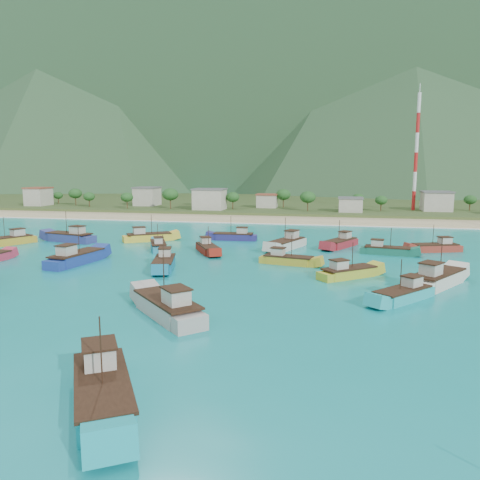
% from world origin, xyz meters
% --- Properties ---
extents(ground, '(600.00, 600.00, 0.00)m').
position_xyz_m(ground, '(0.00, 0.00, 0.00)').
color(ground, '#0C788A').
rests_on(ground, ground).
extents(beach, '(400.00, 18.00, 1.20)m').
position_xyz_m(beach, '(0.00, 79.00, 0.00)').
color(beach, beige).
rests_on(beach, ground).
extents(land, '(400.00, 110.00, 2.40)m').
position_xyz_m(land, '(0.00, 140.00, 0.00)').
color(land, '#385123').
rests_on(land, ground).
extents(surf_line, '(400.00, 2.50, 0.08)m').
position_xyz_m(surf_line, '(0.00, 69.50, 0.00)').
color(surf_line, white).
rests_on(surf_line, ground).
extents(mountains, '(1520.00, 440.00, 260.00)m').
position_xyz_m(mountains, '(-18.31, 403.81, 106.83)').
color(mountains, slate).
rests_on(mountains, ground).
extents(village, '(217.52, 25.40, 7.15)m').
position_xyz_m(village, '(6.29, 101.56, 4.75)').
color(village, beige).
rests_on(village, ground).
extents(vegetation, '(273.13, 25.27, 7.88)m').
position_xyz_m(vegetation, '(-4.15, 102.61, 4.94)').
color(vegetation, '#235623').
rests_on(vegetation, ground).
extents(radio_tower, '(1.20, 1.20, 40.89)m').
position_xyz_m(radio_tower, '(45.66, 108.00, 22.05)').
color(radio_tower, red).
rests_on(radio_tower, ground).
extents(boat_0, '(9.93, 12.32, 7.31)m').
position_xyz_m(boat_0, '(33.32, 0.52, 0.94)').
color(boat_0, silver).
rests_on(boat_0, ground).
extents(boat_2, '(9.53, 8.67, 5.89)m').
position_xyz_m(boat_2, '(20.94, 3.28, 0.68)').
color(boat_2, gold).
rests_on(boat_2, ground).
extents(boat_3, '(9.52, 12.42, 7.28)m').
position_xyz_m(boat_3, '(2.94, -40.40, 0.93)').
color(boat_3, '#16ADBB').
rests_on(boat_3, ground).
extents(boat_4, '(7.68, 10.90, 6.29)m').
position_xyz_m(boat_4, '(19.91, 31.53, 0.75)').
color(boat_4, maroon).
rests_on(boat_4, ground).
extents(boat_7, '(12.87, 6.41, 7.31)m').
position_xyz_m(boat_7, '(-40.70, 26.36, 0.94)').
color(boat_7, navy).
rests_on(boat_7, ground).
extents(boat_8, '(5.46, 12.76, 7.30)m').
position_xyz_m(boat_8, '(-25.82, 4.04, 0.93)').
color(boat_8, navy).
rests_on(boat_8, ground).
extents(boat_10, '(8.69, 9.50, 5.89)m').
position_xyz_m(boat_10, '(27.63, -8.12, 0.68)').
color(boat_10, '#24AEB5').
rests_on(boat_10, ground).
extents(boat_12, '(10.34, 3.49, 6.03)m').
position_xyz_m(boat_12, '(-4.45, 36.51, 0.70)').
color(boat_12, navy).
rests_on(boat_12, ground).
extents(boat_14, '(7.31, 9.95, 5.78)m').
position_xyz_m(boat_14, '(-6.16, 19.59, 0.66)').
color(boat_14, maroon).
rests_on(boat_14, ground).
extents(boat_15, '(9.93, 4.35, 5.67)m').
position_xyz_m(boat_15, '(28.65, 24.93, 0.64)').
color(boat_15, '#18624E').
rests_on(boat_15, ground).
extents(boat_16, '(10.34, 6.05, 5.87)m').
position_xyz_m(boat_16, '(38.80, 30.20, 0.67)').
color(boat_16, '#9B3124').
rests_on(boat_16, ground).
extents(boat_18, '(9.90, 4.67, 5.63)m').
position_xyz_m(boat_18, '(10.68, 11.52, 0.63)').
color(boat_18, gold).
rests_on(boat_18, ground).
extents(boat_20, '(11.54, 11.74, 7.51)m').
position_xyz_m(boat_20, '(0.47, -20.51, 0.97)').
color(boat_20, '#ABA19B').
rests_on(boat_20, ground).
extents(boat_21, '(6.61, 9.87, 5.66)m').
position_xyz_m(boat_21, '(-17.18, 20.99, 0.64)').
color(boat_21, teal).
rests_on(boat_21, ground).
extents(boat_26, '(7.52, 12.36, 7.03)m').
position_xyz_m(boat_26, '(8.90, 27.53, 0.88)').
color(boat_26, beige).
rests_on(boat_26, ground).
extents(boat_27, '(7.78, 11.45, 6.57)m').
position_xyz_m(boat_27, '(-51.55, 19.79, 0.80)').
color(boat_27, gold).
rests_on(boat_27, ground).
extents(boat_28, '(5.77, 10.98, 6.22)m').
position_xyz_m(boat_28, '(-9.38, 3.96, 0.74)').
color(boat_28, '#147599').
rests_on(boat_28, ground).
extents(boat_30, '(11.02, 8.93, 6.55)m').
position_xyz_m(boat_30, '(-23.65, 31.02, 0.80)').
color(boat_30, yellow).
rests_on(boat_30, ground).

